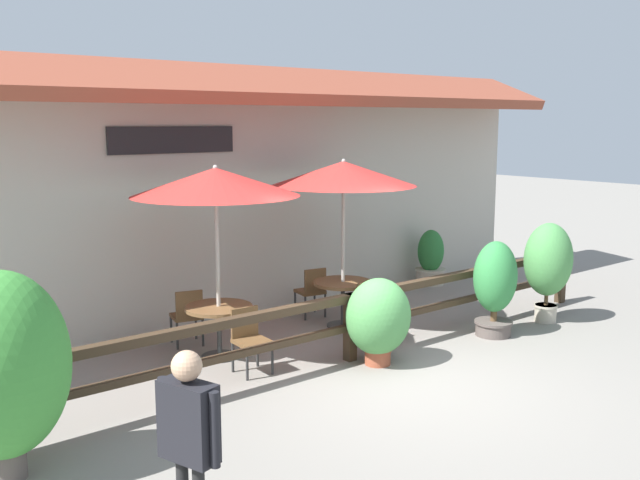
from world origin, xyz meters
name	(u,v)px	position (x,y,z in m)	size (l,w,h in m)	color
ground_plane	(404,381)	(0.00, 0.00, 0.00)	(60.00, 60.00, 0.00)	gray
building_facade	(230,189)	(0.00, 4.10, 2.16)	(14.28, 1.49, 4.23)	#BCB7A8
patio_railing	(350,312)	(0.00, 1.05, 0.70)	(10.40, 0.14, 0.95)	#3D2D1E
patio_umbrella_near	(216,182)	(-1.35, 2.30, 2.47)	(2.30, 2.30, 2.70)	#B7B2A8
dining_table_near	(219,316)	(-1.35, 2.30, 0.60)	(0.94, 0.94, 0.75)	brown
chair_near_streetside	(250,337)	(-1.34, 1.53, 0.48)	(0.44, 0.44, 0.85)	brown
chair_near_wallside	(187,314)	(-1.43, 3.06, 0.48)	(0.51, 0.51, 0.85)	brown
patio_umbrella_middle	(344,174)	(1.01, 2.38, 2.47)	(2.30, 2.30, 2.70)	#B7B2A8
dining_table_middle	(343,290)	(1.01, 2.38, 0.60)	(0.94, 0.94, 0.75)	brown
chair_middle_streetside	(373,307)	(0.96, 1.63, 0.48)	(0.43, 0.43, 0.85)	brown
chair_middle_wallside	(312,289)	(0.96, 3.13, 0.48)	(0.49, 0.49, 0.85)	brown
potted_plant_corner_fern	(378,318)	(0.19, 0.69, 0.65)	(0.93, 0.84, 1.20)	#9E4C33
potted_plant_broad_leaf	(548,262)	(3.80, 0.46, 1.01)	(0.84, 0.75, 1.65)	#B7AD99
potted_plant_entrance_palm	(495,284)	(2.51, 0.53, 0.82)	(0.71, 0.64, 1.48)	#564C47
potted_plant_small_flowering	(2,367)	(-4.66, 0.54, 1.09)	(1.23, 1.10, 1.98)	#564C47
potted_plant_tall_tropical	(431,259)	(4.37, 3.55, 0.52)	(0.62, 0.62, 1.12)	#B7AD99
pedestrian	(189,429)	(-3.97, -1.68, 1.07)	(0.33, 0.56, 1.67)	black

